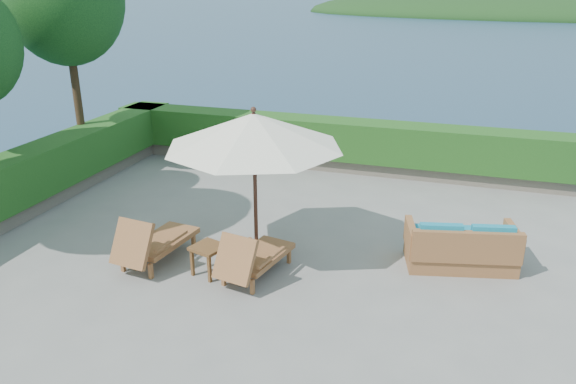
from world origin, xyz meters
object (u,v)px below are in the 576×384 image
(patio_umbrella, at_px, (254,132))
(wicker_loveseat, at_px, (461,248))
(lounge_left, at_px, (153,242))
(side_table, at_px, (208,251))
(lounge_right, at_px, (252,257))

(patio_umbrella, height_order, wicker_loveseat, patio_umbrella)
(patio_umbrella, xyz_separation_m, lounge_left, (-1.67, -0.80, -1.95))
(patio_umbrella, relative_size, side_table, 4.96)
(lounge_right, bearing_deg, patio_umbrella, 117.53)
(patio_umbrella, xyz_separation_m, lounge_right, (0.22, -0.76, -1.97))
(side_table, distance_m, wicker_loveseat, 4.43)
(lounge_right, height_order, wicker_loveseat, lounge_right)
(side_table, xyz_separation_m, wicker_loveseat, (4.13, 1.61, -0.09))
(side_table, relative_size, wicker_loveseat, 0.31)
(lounge_left, distance_m, wicker_loveseat, 5.47)
(lounge_left, height_order, side_table, lounge_left)
(lounge_left, distance_m, lounge_right, 1.88)
(lounge_left, bearing_deg, wicker_loveseat, 23.55)
(patio_umbrella, distance_m, wicker_loveseat, 4.17)
(patio_umbrella, xyz_separation_m, wicker_loveseat, (3.58, 0.73, -2.01))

